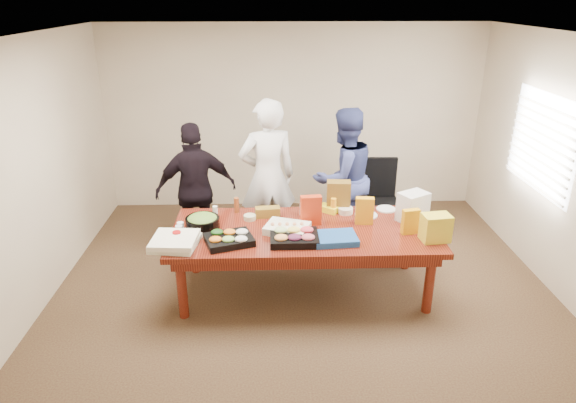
{
  "coord_description": "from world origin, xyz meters",
  "views": [
    {
      "loc": [
        -0.34,
        -4.74,
        3.06
      ],
      "look_at": [
        -0.17,
        0.1,
        1.03
      ],
      "focal_mm": 31.11,
      "sensor_mm": 36.0,
      "label": 1
    }
  ],
  "objects_px": {
    "sheet_cake": "(287,228)",
    "salad_bowl": "(203,223)",
    "office_chair": "(382,201)",
    "conference_table": "(304,260)",
    "person_center": "(268,177)",
    "person_right": "(343,178)"
  },
  "relations": [
    {
      "from": "conference_table",
      "to": "person_right",
      "type": "relative_size",
      "value": 1.56
    },
    {
      "from": "person_right",
      "to": "conference_table",
      "type": "bearing_deg",
      "value": 35.44
    },
    {
      "from": "conference_table",
      "to": "sheet_cake",
      "type": "distance_m",
      "value": 0.45
    },
    {
      "from": "office_chair",
      "to": "sheet_cake",
      "type": "height_order",
      "value": "office_chair"
    },
    {
      "from": "person_center",
      "to": "sheet_cake",
      "type": "bearing_deg",
      "value": 86.54
    },
    {
      "from": "office_chair",
      "to": "salad_bowl",
      "type": "distance_m",
      "value": 2.56
    },
    {
      "from": "person_right",
      "to": "salad_bowl",
      "type": "height_order",
      "value": "person_right"
    },
    {
      "from": "office_chair",
      "to": "person_center",
      "type": "xyz_separation_m",
      "value": [
        -1.52,
        -0.3,
        0.47
      ]
    },
    {
      "from": "conference_table",
      "to": "person_center",
      "type": "relative_size",
      "value": 1.44
    },
    {
      "from": "office_chair",
      "to": "person_right",
      "type": "bearing_deg",
      "value": -162.79
    },
    {
      "from": "conference_table",
      "to": "person_center",
      "type": "xyz_separation_m",
      "value": [
        -0.39,
        1.02,
        0.6
      ]
    },
    {
      "from": "salad_bowl",
      "to": "sheet_cake",
      "type": "bearing_deg",
      "value": -7.74
    },
    {
      "from": "conference_table",
      "to": "office_chair",
      "type": "xyz_separation_m",
      "value": [
        1.13,
        1.33,
        0.12
      ]
    },
    {
      "from": "sheet_cake",
      "to": "salad_bowl",
      "type": "distance_m",
      "value": 0.9
    },
    {
      "from": "conference_table",
      "to": "sheet_cake",
      "type": "bearing_deg",
      "value": -165.26
    },
    {
      "from": "salad_bowl",
      "to": "person_right",
      "type": "bearing_deg",
      "value": 33.73
    },
    {
      "from": "conference_table",
      "to": "sheet_cake",
      "type": "relative_size",
      "value": 6.41
    },
    {
      "from": "office_chair",
      "to": "sheet_cake",
      "type": "bearing_deg",
      "value": -131.57
    },
    {
      "from": "office_chair",
      "to": "sheet_cake",
      "type": "xyz_separation_m",
      "value": [
        -1.31,
        -1.37,
        0.29
      ]
    },
    {
      "from": "person_right",
      "to": "sheet_cake",
      "type": "distance_m",
      "value": 1.44
    },
    {
      "from": "person_right",
      "to": "salad_bowl",
      "type": "xyz_separation_m",
      "value": [
        -1.65,
        -1.1,
        -0.09
      ]
    },
    {
      "from": "person_center",
      "to": "person_right",
      "type": "relative_size",
      "value": 1.09
    }
  ]
}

